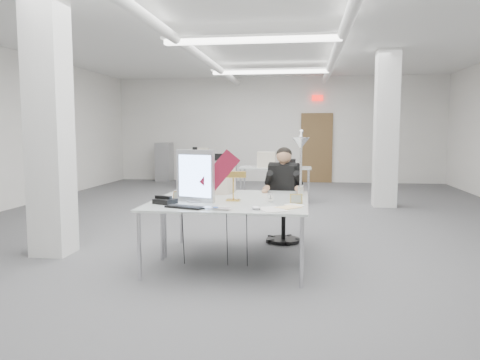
% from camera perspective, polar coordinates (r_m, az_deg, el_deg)
% --- Properties ---
extents(room_shell, '(10.04, 14.04, 3.24)m').
position_cam_1_polar(room_shell, '(7.65, 1.77, 6.98)').
color(room_shell, '#4F4F51').
rests_on(room_shell, ground).
extents(desk_main, '(1.80, 0.90, 0.02)m').
position_cam_1_polar(desk_main, '(5.11, -1.86, -3.25)').
color(desk_main, silver).
rests_on(desk_main, room_shell).
extents(desk_second, '(1.80, 0.90, 0.02)m').
position_cam_1_polar(desk_second, '(5.99, -0.40, -1.88)').
color(desk_second, silver).
rests_on(desk_second, room_shell).
extents(bg_desk_a, '(1.60, 0.80, 0.02)m').
position_cam_1_polar(bg_desk_a, '(10.52, 4.32, 1.51)').
color(bg_desk_a, silver).
rests_on(bg_desk_a, room_shell).
extents(bg_desk_b, '(1.60, 0.80, 0.02)m').
position_cam_1_polar(bg_desk_b, '(12.97, -3.91, 2.36)').
color(bg_desk_b, silver).
rests_on(bg_desk_b, room_shell).
extents(filing_cabinet, '(0.45, 0.55, 1.20)m').
position_cam_1_polar(filing_cabinet, '(14.81, -9.21, 2.19)').
color(filing_cabinet, gray).
rests_on(filing_cabinet, room_shell).
extents(office_chair, '(0.70, 0.70, 1.15)m').
position_cam_1_polar(office_chair, '(6.59, 5.34, -2.65)').
color(office_chair, black).
rests_on(office_chair, room_shell).
extents(seated_person, '(0.69, 0.78, 0.99)m').
position_cam_1_polar(seated_person, '(6.50, 5.35, 0.11)').
color(seated_person, black).
rests_on(seated_person, office_chair).
extents(monitor, '(0.47, 0.20, 0.60)m').
position_cam_1_polar(monitor, '(5.35, -5.48, 0.51)').
color(monitor, silver).
rests_on(monitor, desk_main).
extents(pennant, '(0.46, 0.09, 0.50)m').
position_cam_1_polar(pennant, '(5.25, -2.48, 1.08)').
color(pennant, maroon).
rests_on(pennant, monitor).
extents(keyboard, '(0.44, 0.27, 0.02)m').
position_cam_1_polar(keyboard, '(4.96, -6.76, -3.30)').
color(keyboard, black).
rests_on(keyboard, desk_main).
extents(laptop, '(0.33, 0.26, 0.02)m').
position_cam_1_polar(laptop, '(4.81, -2.98, -3.55)').
color(laptop, '#AEADB2').
rests_on(laptop, desk_main).
extents(mouse, '(0.11, 0.08, 0.04)m').
position_cam_1_polar(mouse, '(4.82, 1.97, -3.43)').
color(mouse, silver).
rests_on(mouse, desk_main).
extents(bankers_lamp, '(0.34, 0.18, 0.36)m').
position_cam_1_polar(bankers_lamp, '(5.42, -0.83, -0.65)').
color(bankers_lamp, gold).
rests_on(bankers_lamp, desk_main).
extents(desk_phone, '(0.27, 0.26, 0.05)m').
position_cam_1_polar(desk_phone, '(5.29, -9.11, -2.57)').
color(desk_phone, black).
rests_on(desk_phone, desk_main).
extents(picture_frame_left, '(0.14, 0.06, 0.11)m').
position_cam_1_polar(picture_frame_left, '(5.53, -7.50, -1.90)').
color(picture_frame_left, olive).
rests_on(picture_frame_left, desk_main).
extents(picture_frame_right, '(0.14, 0.05, 0.11)m').
position_cam_1_polar(picture_frame_right, '(5.25, 6.86, -2.28)').
color(picture_frame_right, tan).
rests_on(picture_frame_right, desk_main).
extents(desk_clock, '(0.09, 0.03, 0.09)m').
position_cam_1_polar(desk_clock, '(5.35, 3.75, -2.16)').
color(desk_clock, silver).
rests_on(desk_clock, desk_main).
extents(paper_stack_a, '(0.36, 0.41, 0.01)m').
position_cam_1_polar(paper_stack_a, '(4.84, 3.86, -3.59)').
color(paper_stack_a, silver).
rests_on(paper_stack_a, desk_main).
extents(paper_stack_b, '(0.31, 0.31, 0.01)m').
position_cam_1_polar(paper_stack_b, '(4.98, 5.91, -3.33)').
color(paper_stack_b, '#FED997').
rests_on(paper_stack_b, desk_main).
extents(paper_stack_c, '(0.26, 0.25, 0.01)m').
position_cam_1_polar(paper_stack_c, '(5.14, 6.68, -3.05)').
color(paper_stack_c, white).
rests_on(paper_stack_c, desk_main).
extents(beige_monitor, '(0.45, 0.43, 0.38)m').
position_cam_1_polar(beige_monitor, '(6.12, -2.83, 0.20)').
color(beige_monitor, beige).
rests_on(beige_monitor, desk_second).
extents(architect_lamp, '(0.48, 0.81, 0.99)m').
position_cam_1_polar(architect_lamp, '(5.66, 7.42, 2.76)').
color(architect_lamp, '#B5B4B9').
rests_on(architect_lamp, desk_second).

